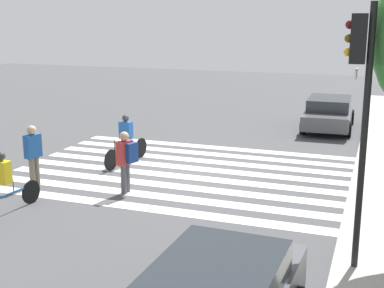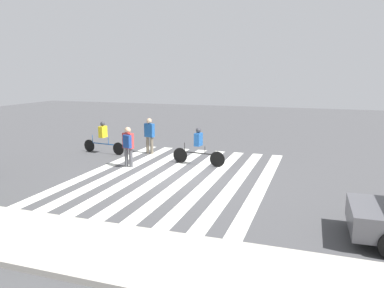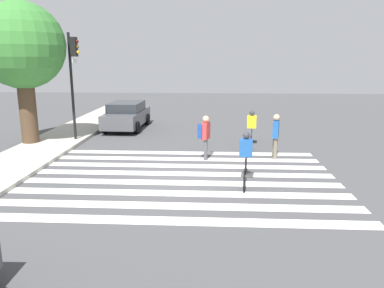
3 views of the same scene
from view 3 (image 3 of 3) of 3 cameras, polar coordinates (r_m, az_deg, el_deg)
name	(u,v)px [view 3 (image 3 of 3)]	position (r m, az deg, el deg)	size (l,w,h in m)	color
ground_plane	(182,178)	(12.28, -1.47, -5.22)	(60.00, 60.00, 0.00)	#444447
crosswalk_stripes	(182,178)	(12.28, -1.47, -5.21)	(7.07, 10.00, 0.01)	silver
traffic_light	(73,67)	(17.87, -17.65, 11.16)	(0.60, 0.50, 4.93)	black
street_tree	(22,48)	(17.93, -24.52, 13.23)	(3.66, 3.66, 6.18)	#4C3826
pedestrian_adult_yellow_jacket	(276,134)	(14.81, 12.63, 1.56)	(0.52, 0.32, 1.74)	#6B6051
pedestrian_adult_blue_shirt	(205,134)	(14.30, 1.96, 1.52)	(0.51, 0.48, 1.70)	#4C4C51
cyclist_far_lane	(252,126)	(16.84, 9.07, 2.65)	(2.38, 0.43, 1.58)	black
cyclist_mid_street	(246,155)	(11.80, 8.19, -1.74)	(2.41, 0.43, 1.62)	black
car_parked_dark_suv	(127,115)	(20.95, -9.91, 4.36)	(4.41, 2.02, 1.47)	#4C4C51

